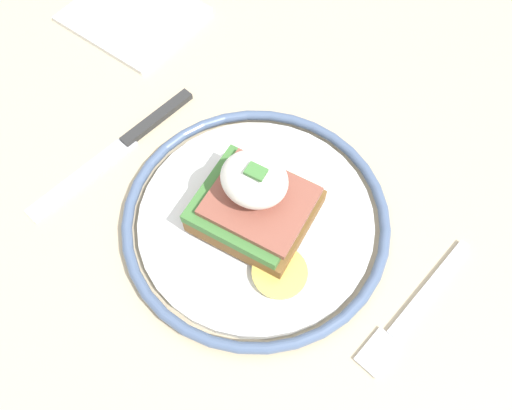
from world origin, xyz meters
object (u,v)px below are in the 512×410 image
object	(u,v)px
fork	(411,310)
knife	(127,141)
napkin	(133,15)
sandwich	(255,201)
plate	(256,219)

from	to	relation	value
fork	knife	distance (m)	0.32
knife	napkin	world-z (taller)	same
sandwich	napkin	distance (m)	0.31
plate	knife	distance (m)	0.16
knife	napkin	bearing A→B (deg)	-56.05
sandwich	knife	world-z (taller)	sandwich
knife	napkin	distance (m)	0.18
knife	napkin	xyz separation A→B (m)	(0.10, -0.15, 0.00)
plate	sandwich	xyz separation A→B (m)	(0.00, -0.00, 0.03)
fork	napkin	bearing A→B (deg)	-22.79
plate	napkin	size ratio (longest dim) A/B	1.73
fork	sandwich	bearing A→B (deg)	-3.14
napkin	plate	bearing A→B (deg)	147.36
sandwich	napkin	bearing A→B (deg)	-32.69
sandwich	fork	size ratio (longest dim) A/B	0.79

